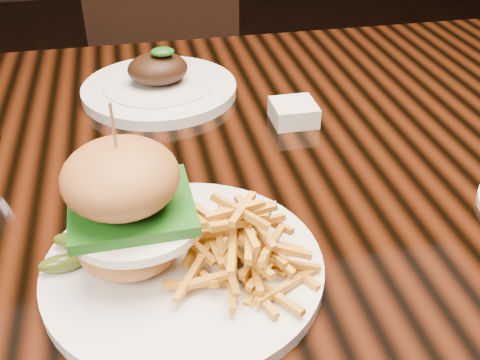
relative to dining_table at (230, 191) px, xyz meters
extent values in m
cube|color=black|center=(0.00, 0.00, 0.06)|extent=(1.60, 0.90, 0.04)
cube|color=black|center=(0.74, 0.39, -0.32)|extent=(0.06, 0.06, 0.71)
cylinder|color=silver|center=(-0.10, -0.25, 0.08)|extent=(0.29, 0.29, 0.01)
ellipsoid|color=#A06B33|center=(-0.15, -0.23, 0.12)|extent=(0.11, 0.11, 0.05)
ellipsoid|color=white|center=(-0.14, -0.25, 0.14)|extent=(0.12, 0.10, 0.01)
ellipsoid|color=orange|center=(-0.12, -0.26, 0.15)|extent=(0.02, 0.02, 0.01)
cube|color=#1D5D17|center=(-0.15, -0.23, 0.16)|extent=(0.13, 0.12, 0.01)
ellipsoid|color=brown|center=(-0.15, -0.23, 0.20)|extent=(0.11, 0.11, 0.07)
cylinder|color=#9A7047|center=(-0.15, -0.23, 0.23)|extent=(0.00, 0.00, 0.09)
ellipsoid|color=#2C3A0F|center=(-0.22, -0.23, 0.10)|extent=(0.05, 0.02, 0.02)
ellipsoid|color=#2C3A0F|center=(-0.21, -0.20, 0.10)|extent=(0.05, 0.03, 0.02)
cube|color=silver|center=(0.11, 0.06, 0.09)|extent=(0.07, 0.07, 0.03)
cylinder|color=silver|center=(-0.08, 0.20, 0.09)|extent=(0.26, 0.26, 0.02)
cylinder|color=silver|center=(-0.08, 0.20, 0.09)|extent=(0.19, 0.19, 0.02)
ellipsoid|color=black|center=(-0.08, 0.20, 0.12)|extent=(0.10, 0.08, 0.05)
ellipsoid|color=#1D5D17|center=(-0.07, 0.19, 0.16)|extent=(0.04, 0.03, 0.01)
cube|color=black|center=(-0.03, 0.80, -0.22)|extent=(0.50, 0.50, 0.06)
cylinder|color=black|center=(-0.24, 0.63, -0.45)|extent=(0.04, 0.04, 0.45)
cylinder|color=black|center=(0.14, 0.59, -0.45)|extent=(0.04, 0.04, 0.45)
cylinder|color=black|center=(-0.20, 1.01, -0.45)|extent=(0.04, 0.04, 0.45)
cylinder|color=black|center=(0.17, 0.97, -0.45)|extent=(0.04, 0.04, 0.45)
camera|label=1|loc=(-0.13, -0.68, 0.49)|focal=42.00mm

